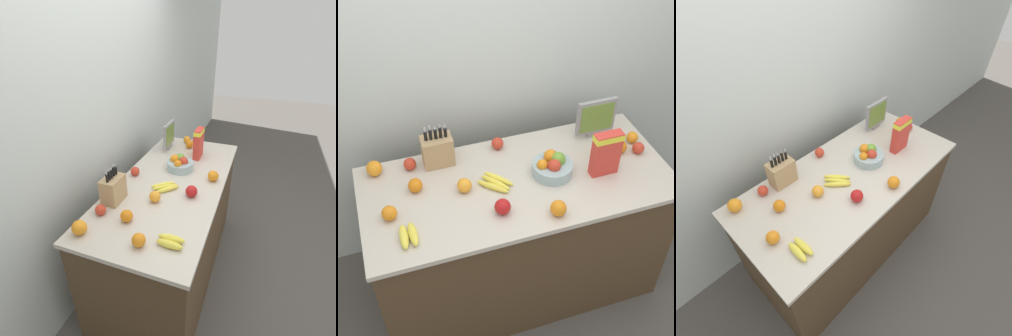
{
  "view_description": "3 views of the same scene",
  "coord_description": "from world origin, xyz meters",
  "views": [
    {
      "loc": [
        -1.63,
        -0.57,
        1.97
      ],
      "look_at": [
        -0.02,
        0.03,
        1.04
      ],
      "focal_mm": 28.0,
      "sensor_mm": 36.0,
      "label": 1
    },
    {
      "loc": [
        -0.64,
        -1.74,
        2.68
      ],
      "look_at": [
        -0.06,
        0.02,
        1.02
      ],
      "focal_mm": 50.0,
      "sensor_mm": 36.0,
      "label": 2
    },
    {
      "loc": [
        -0.99,
        -0.89,
        2.24
      ],
      "look_at": [
        -0.05,
        0.02,
        1.0
      ],
      "focal_mm": 28.0,
      "sensor_mm": 36.0,
      "label": 3
    }
  ],
  "objects": [
    {
      "name": "orange_mid_right",
      "position": [
        -0.73,
        0.3,
        0.97
      ],
      "size": [
        0.09,
        0.09,
        0.09
      ],
      "primitive_type": "sphere",
      "color": "orange",
      "rests_on": "counter"
    },
    {
      "name": "apple_front",
      "position": [
        -0.15,
        -0.2,
        0.97
      ],
      "size": [
        0.08,
        0.08,
        0.08
      ],
      "primitive_type": "sphere",
      "color": "red",
      "rests_on": "counter"
    },
    {
      "name": "banana_bunch_left",
      "position": [
        -0.63,
        -0.21,
        0.95
      ],
      "size": [
        0.09,
        0.16,
        0.04
      ],
      "rotation": [
        0.0,
        0.0,
        4.81
      ],
      "color": "yellow",
      "rests_on": "counter"
    },
    {
      "name": "orange_near_bowl",
      "position": [
        -0.7,
        -0.06,
        0.96
      ],
      "size": [
        0.08,
        0.08,
        0.08
      ],
      "primitive_type": "sphere",
      "color": "orange",
      "rests_on": "counter"
    },
    {
      "name": "apple_near_bananas",
      "position": [
        -0.02,
        0.3,
        0.96
      ],
      "size": [
        0.07,
        0.07,
        0.07
      ],
      "primitive_type": "sphere",
      "color": "red",
      "rests_on": "counter"
    },
    {
      "name": "small_monitor",
      "position": [
        0.57,
        0.23,
        1.06
      ],
      "size": [
        0.24,
        0.03,
        0.25
      ],
      "color": "gray",
      "rests_on": "counter"
    },
    {
      "name": "orange_by_cereal",
      "position": [
        0.76,
        0.11,
        0.96
      ],
      "size": [
        0.07,
        0.07,
        0.07
      ],
      "primitive_type": "sphere",
      "color": "orange",
      "rests_on": "counter"
    },
    {
      "name": "orange_front_right",
      "position": [
        0.64,
        0.05,
        0.96
      ],
      "size": [
        0.08,
        0.08,
        0.08
      ],
      "primitive_type": "sphere",
      "color": "orange",
      "rests_on": "counter"
    },
    {
      "name": "orange_back_center",
      "position": [
        0.11,
        -0.29,
        0.97
      ],
      "size": [
        0.08,
        0.08,
        0.08
      ],
      "primitive_type": "sphere",
      "color": "orange",
      "rests_on": "counter"
    },
    {
      "name": "orange_front_center",
      "position": [
        -0.54,
        0.1,
        0.96
      ],
      "size": [
        0.08,
        0.08,
        0.08
      ],
      "primitive_type": "sphere",
      "color": "orange",
      "rests_on": "counter"
    },
    {
      "name": "banana_bunch_right",
      "position": [
        -0.13,
        0.01,
        0.94
      ],
      "size": [
        0.2,
        0.21,
        0.03
      ],
      "rotation": [
        0.0,
        0.0,
        5.5
      ],
      "color": "yellow",
      "rests_on": "counter"
    },
    {
      "name": "wall_back",
      "position": [
        0.0,
        0.6,
        1.3
      ],
      "size": [
        9.0,
        0.06,
        2.6
      ],
      "color": "silver",
      "rests_on": "ground_plane"
    },
    {
      "name": "orange_front_left",
      "position": [
        -0.29,
        0.02,
        0.96
      ],
      "size": [
        0.08,
        0.08,
        0.08
      ],
      "primitive_type": "sphere",
      "color": "orange",
      "rests_on": "counter"
    },
    {
      "name": "knife_block",
      "position": [
        -0.38,
        0.28,
        1.02
      ],
      "size": [
        0.17,
        0.11,
        0.27
      ],
      "color": "tan",
      "rests_on": "counter"
    },
    {
      "name": "counter",
      "position": [
        0.0,
        0.0,
        0.46
      ],
      "size": [
        1.7,
        0.77,
        0.92
      ],
      "color": "#4C3823",
      "rests_on": "ground_plane"
    },
    {
      "name": "apple_by_knife_block",
      "position": [
        -0.54,
        0.28,
        0.96
      ],
      "size": [
        0.07,
        0.07,
        0.07
      ],
      "primitive_type": "sphere",
      "color": "red",
      "rests_on": "counter"
    },
    {
      "name": "fruit_bowl",
      "position": [
        0.2,
        0.01,
        0.97
      ],
      "size": [
        0.22,
        0.22,
        0.12
      ],
      "color": "#99B2B7",
      "rests_on": "counter"
    },
    {
      "name": "apple_rightmost",
      "position": [
        0.74,
        0.01,
        0.96
      ],
      "size": [
        0.07,
        0.07,
        0.07
      ],
      "primitive_type": "sphere",
      "color": "red",
      "rests_on": "counter"
    },
    {
      "name": "ground_plane",
      "position": [
        0.0,
        0.0,
        0.0
      ],
      "size": [
        14.0,
        14.0,
        0.0
      ],
      "primitive_type": "plane",
      "color": "#514C47"
    },
    {
      "name": "cereal_box",
      "position": [
        0.47,
        -0.08,
        1.07
      ],
      "size": [
        0.16,
        0.06,
        0.27
      ],
      "rotation": [
        0.0,
        0.0,
        0.0
      ],
      "color": "red",
      "rests_on": "counter"
    }
  ]
}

